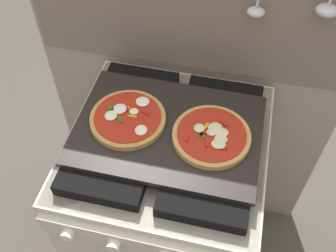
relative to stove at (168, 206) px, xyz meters
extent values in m
plane|color=#4C4742|center=(0.00, 0.00, -0.45)|extent=(4.00, 4.00, 0.00)
cube|color=gray|center=(0.00, 0.34, 0.32)|extent=(1.10, 0.03, 1.55)
ellipsoid|color=silver|center=(0.19, 0.29, 0.70)|extent=(0.05, 0.04, 0.03)
ellipsoid|color=silver|center=(0.37, 0.29, 0.73)|extent=(0.06, 0.05, 0.03)
cube|color=beige|center=(0.00, 0.00, -0.02)|extent=(0.60, 0.60, 0.86)
cube|color=black|center=(0.00, 0.00, 0.40)|extent=(0.59, 0.59, 0.01)
cube|color=black|center=(-0.14, 0.00, 0.43)|extent=(0.24, 0.51, 0.04)
cube|color=black|center=(0.14, 0.00, 0.43)|extent=(0.24, 0.51, 0.04)
cube|color=beige|center=(0.00, -0.31, 0.35)|extent=(0.58, 0.02, 0.07)
cylinder|color=silver|center=(-0.20, -0.33, 0.35)|extent=(0.04, 0.02, 0.04)
cylinder|color=silver|center=(-0.07, -0.33, 0.35)|extent=(0.04, 0.02, 0.04)
cube|color=black|center=(0.00, 0.00, 0.46)|extent=(0.54, 0.38, 0.02)
cylinder|color=#C18947|center=(-0.12, 0.00, 0.47)|extent=(0.22, 0.22, 0.02)
cylinder|color=#AD2614|center=(-0.12, 0.00, 0.49)|extent=(0.20, 0.20, 0.00)
ellipsoid|color=#F4EACC|center=(-0.09, 0.06, 0.49)|extent=(0.04, 0.04, 0.01)
ellipsoid|color=#F4EACC|center=(-0.11, 0.02, 0.49)|extent=(0.03, 0.02, 0.01)
ellipsoid|color=#F4EACC|center=(-0.15, 0.02, 0.49)|extent=(0.04, 0.04, 0.01)
ellipsoid|color=#F4EACC|center=(-0.07, -0.04, 0.49)|extent=(0.04, 0.04, 0.01)
ellipsoid|color=#F4EACC|center=(-0.17, -0.01, 0.49)|extent=(0.04, 0.04, 0.01)
cube|color=#19721E|center=(-0.14, -0.02, 0.49)|extent=(0.02, 0.02, 0.00)
cube|color=red|center=(-0.07, 0.02, 0.49)|extent=(0.02, 0.02, 0.00)
cube|color=gold|center=(-0.11, 0.00, 0.49)|extent=(0.02, 0.01, 0.00)
cube|color=red|center=(-0.13, 0.03, 0.49)|extent=(0.02, 0.02, 0.00)
cube|color=gold|center=(-0.13, 0.02, 0.49)|extent=(0.02, 0.02, 0.00)
cube|color=red|center=(-0.14, 0.02, 0.49)|extent=(0.02, 0.02, 0.00)
cube|color=red|center=(-0.09, 0.07, 0.49)|extent=(0.02, 0.02, 0.00)
cube|color=#19721E|center=(-0.18, 0.02, 0.49)|extent=(0.02, 0.03, 0.00)
cube|color=red|center=(-0.07, -0.04, 0.49)|extent=(0.02, 0.03, 0.00)
cylinder|color=tan|center=(0.13, -0.01, 0.47)|extent=(0.22, 0.22, 0.02)
cylinder|color=#AD2614|center=(0.13, -0.01, 0.49)|extent=(0.20, 0.20, 0.00)
ellipsoid|color=beige|center=(0.16, -0.02, 0.49)|extent=(0.04, 0.03, 0.01)
ellipsoid|color=beige|center=(0.13, 0.01, 0.49)|extent=(0.04, 0.04, 0.01)
ellipsoid|color=beige|center=(0.13, -0.01, 0.49)|extent=(0.03, 0.03, 0.01)
ellipsoid|color=beige|center=(0.09, 0.01, 0.49)|extent=(0.03, 0.03, 0.01)
ellipsoid|color=beige|center=(0.15, 0.01, 0.49)|extent=(0.04, 0.03, 0.01)
ellipsoid|color=beige|center=(0.15, -0.04, 0.49)|extent=(0.04, 0.03, 0.01)
cube|color=gold|center=(0.11, 0.01, 0.49)|extent=(0.01, 0.03, 0.00)
cube|color=red|center=(0.16, 0.04, 0.49)|extent=(0.02, 0.02, 0.00)
cube|color=#19721E|center=(0.14, 0.00, 0.49)|extent=(0.01, 0.02, 0.00)
cube|color=red|center=(0.12, -0.05, 0.49)|extent=(0.02, 0.03, 0.00)
cube|color=#19721E|center=(0.10, -0.02, 0.49)|extent=(0.02, 0.02, 0.00)
cube|color=gold|center=(0.16, 0.00, 0.49)|extent=(0.03, 0.01, 0.00)
cube|color=gold|center=(0.14, 0.03, 0.49)|extent=(0.02, 0.01, 0.00)
cube|color=red|center=(0.17, -0.05, 0.49)|extent=(0.03, 0.01, 0.00)
cube|color=red|center=(0.06, -0.04, 0.49)|extent=(0.01, 0.02, 0.00)
cube|color=red|center=(0.11, -0.01, 0.49)|extent=(0.02, 0.01, 0.00)
cube|color=gold|center=(0.16, -0.01, 0.49)|extent=(0.02, 0.02, 0.00)
cube|color=red|center=(0.10, -0.01, 0.49)|extent=(0.01, 0.02, 0.00)
camera|label=1|loc=(0.17, -0.71, 1.36)|focal=42.34mm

